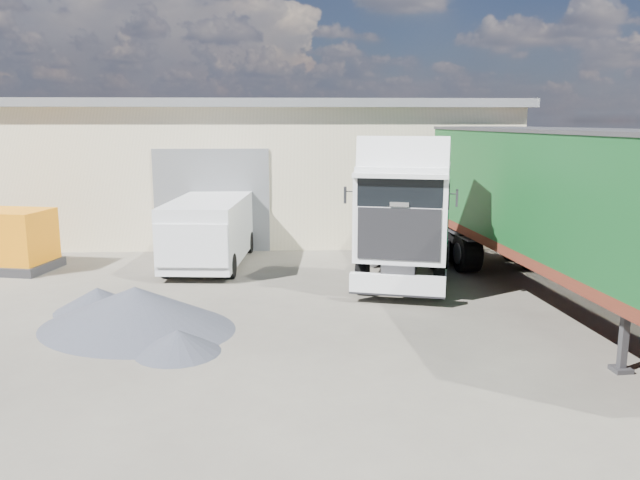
{
  "coord_description": "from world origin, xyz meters",
  "views": [
    {
      "loc": [
        0.84,
        -11.75,
        4.54
      ],
      "look_at": [
        1.48,
        3.0,
        1.71
      ],
      "focal_mm": 35.0,
      "sensor_mm": 36.0,
      "label": 1
    }
  ],
  "objects_px": {
    "tractor_unit": "(405,223)",
    "orange_skip": "(3,244)",
    "panel_van": "(209,232)",
    "box_trailer": "(565,199)"
  },
  "relations": [
    {
      "from": "tractor_unit",
      "to": "orange_skip",
      "type": "height_order",
      "value": "tractor_unit"
    },
    {
      "from": "tractor_unit",
      "to": "panel_van",
      "type": "height_order",
      "value": "tractor_unit"
    },
    {
      "from": "tractor_unit",
      "to": "box_trailer",
      "type": "bearing_deg",
      "value": -14.68
    },
    {
      "from": "tractor_unit",
      "to": "box_trailer",
      "type": "height_order",
      "value": "box_trailer"
    },
    {
      "from": "panel_van",
      "to": "orange_skip",
      "type": "relative_size",
      "value": 1.61
    },
    {
      "from": "box_trailer",
      "to": "orange_skip",
      "type": "xyz_separation_m",
      "value": [
        -15.59,
        4.33,
        -1.84
      ]
    },
    {
      "from": "panel_van",
      "to": "box_trailer",
      "type": "bearing_deg",
      "value": -21.91
    },
    {
      "from": "box_trailer",
      "to": "panel_van",
      "type": "height_order",
      "value": "box_trailer"
    },
    {
      "from": "box_trailer",
      "to": "orange_skip",
      "type": "relative_size",
      "value": 4.0
    },
    {
      "from": "box_trailer",
      "to": "panel_van",
      "type": "xyz_separation_m",
      "value": [
        -9.32,
        4.62,
        -1.56
      ]
    }
  ]
}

